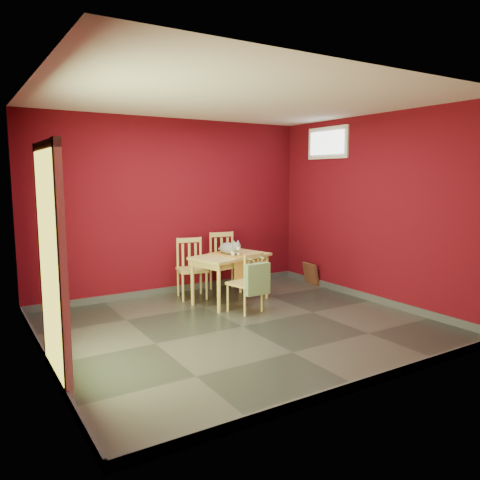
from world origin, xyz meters
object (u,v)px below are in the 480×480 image
chair_far_left (191,267)px  cat (229,246)px  dining_table (231,261)px  tote_bag (257,279)px  chair_far_right (225,261)px  chair_near (247,282)px  picture_frame (311,274)px

chair_far_left → cat: (0.39, -0.47, 0.35)m
dining_table → tote_bag: bearing=-93.9°
chair_far_right → cat: bearing=-113.7°
chair_far_left → chair_near: chair_far_left is taller
dining_table → chair_far_left: chair_far_left is taller
chair_near → picture_frame: size_ratio=2.19×
chair_far_left → tote_bag: 1.36m
chair_far_left → chair_near: (0.28, -1.12, -0.04)m
dining_table → chair_far_right: size_ratio=1.33×
chair_far_right → picture_frame: (1.45, -0.41, -0.29)m
tote_bag → cat: 0.91m
picture_frame → chair_far_right: bearing=164.3°
chair_far_left → picture_frame: size_ratio=2.39×
dining_table → cat: 0.22m
chair_far_left → picture_frame: chair_far_left is taller
cat → picture_frame: bearing=13.2°
chair_far_right → chair_near: 1.27m
chair_near → chair_far_right: bearing=73.8°
dining_table → tote_bag: tote_bag is taller
dining_table → tote_bag: size_ratio=2.56×
dining_table → chair_near: bearing=-98.0°
tote_bag → picture_frame: 2.07m
cat → picture_frame: (1.70, 0.16, -0.63)m
cat → chair_far_right: bearing=74.0°
tote_bag → picture_frame: bearing=29.6°
chair_far_left → chair_far_right: size_ratio=0.96×
chair_far_right → picture_frame: 1.54m
chair_far_right → cat: chair_far_right is taller
chair_near → cat: (0.10, 0.64, 0.39)m
dining_table → cat: bearing=73.8°
dining_table → chair_near: chair_near is taller
chair_near → picture_frame: chair_near is taller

